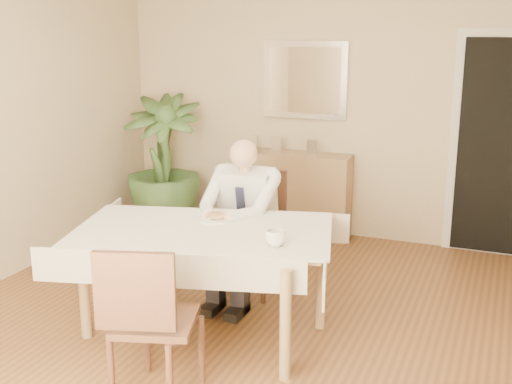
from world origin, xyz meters
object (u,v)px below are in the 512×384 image
at_px(chair_near, 147,315).
at_px(sideboard, 298,194).
at_px(coffee_mug, 276,238).
at_px(potted_palm, 163,163).
at_px(dining_table, 203,241).
at_px(chair_far, 254,223).
at_px(seated_man, 239,215).

xyz_separation_m(chair_near, sideboard, (-0.19, 3.18, -0.10)).
bearing_deg(sideboard, coffee_mug, -76.93).
xyz_separation_m(coffee_mug, potted_palm, (-2.03, 2.12, -0.10)).
distance_m(dining_table, chair_far, 0.90).
xyz_separation_m(seated_man, sideboard, (-0.10, 1.72, -0.27)).
height_order(chair_far, chair_near, chair_far).
xyz_separation_m(coffee_mug, sideboard, (-0.67, 2.45, -0.38)).
distance_m(sideboard, potted_palm, 1.43).
height_order(dining_table, sideboard, sideboard).
xyz_separation_m(seated_man, coffee_mug, (0.57, -0.73, 0.11)).
relative_size(chair_near, coffee_mug, 7.40).
bearing_deg(coffee_mug, chair_near, -123.11).
distance_m(chair_far, seated_man, 0.33).
height_order(chair_far, sideboard, chair_far).
relative_size(chair_far, seated_man, 0.77).
xyz_separation_m(chair_far, coffee_mug, (0.57, -1.02, 0.26)).
distance_m(chair_far, chair_near, 1.76).
distance_m(seated_man, sideboard, 1.74).
xyz_separation_m(chair_near, potted_palm, (-1.56, 2.85, 0.17)).
xyz_separation_m(dining_table, sideboard, (-0.10, 2.31, -0.25)).
relative_size(chair_far, coffee_mug, 7.61).
bearing_deg(dining_table, chair_far, 75.16).
bearing_deg(sideboard, seated_man, -88.78).
distance_m(coffee_mug, sideboard, 2.57).
relative_size(coffee_mug, potted_palm, 0.09).
bearing_deg(dining_table, potted_palm, 111.58).
height_order(chair_near, potted_palm, potted_palm).
bearing_deg(coffee_mug, seated_man, 127.87).
bearing_deg(seated_man, dining_table, -90.00).
xyz_separation_m(chair_far, chair_near, (0.09, -1.75, -0.02)).
xyz_separation_m(dining_table, chair_near, (0.09, -0.87, -0.14)).
bearing_deg(seated_man, sideboard, 93.44).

